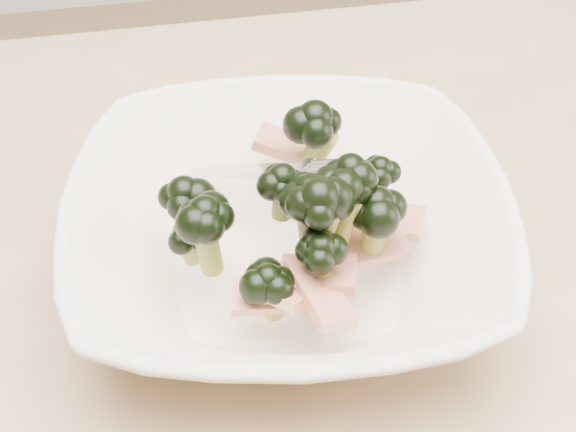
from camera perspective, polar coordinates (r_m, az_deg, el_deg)
name	(u,v)px	position (r m, az deg, el deg)	size (l,w,h in m)	color
dining_table	(344,390)	(0.61, 4.02, -12.22)	(1.20, 0.80, 0.75)	tan
broccoli_dish	(289,230)	(0.52, 0.05, -0.99)	(0.32, 0.32, 0.11)	#EFE1CA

